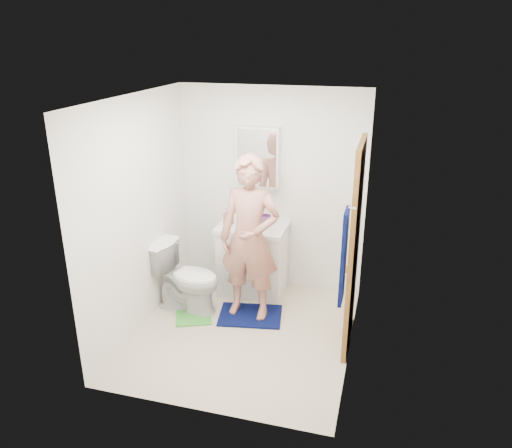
{
  "coord_description": "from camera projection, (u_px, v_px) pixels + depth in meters",
  "views": [
    {
      "loc": [
        1.32,
        -4.27,
        2.94
      ],
      "look_at": [
        0.07,
        0.25,
        1.13
      ],
      "focal_mm": 35.0,
      "sensor_mm": 36.0,
      "label": 1
    }
  ],
  "objects": [
    {
      "name": "wall_back",
      "position": [
        272.0,
        190.0,
        5.88
      ],
      "size": [
        2.2,
        0.02,
        2.4
      ],
      "primitive_type": "cube",
      "color": "white",
      "rests_on": "ground"
    },
    {
      "name": "green_rug",
      "position": [
        194.0,
        318.0,
        5.47
      ],
      "size": [
        0.48,
        0.45,
        0.02
      ],
      "primitive_type": "cube",
      "rotation": [
        0.0,
        0.0,
        0.4
      ],
      "color": "green",
      "rests_on": "floor"
    },
    {
      "name": "soap_dispenser",
      "position": [
        228.0,
        216.0,
        5.76
      ],
      "size": [
        0.12,
        0.12,
        0.2
      ],
      "primitive_type": "imported",
      "rotation": [
        0.0,
        0.0,
        -0.4
      ],
      "color": "#B95E56",
      "rests_on": "countertop"
    },
    {
      "name": "wall_front",
      "position": [
        194.0,
        283.0,
        3.7
      ],
      "size": [
        2.2,
        0.02,
        2.4
      ],
      "primitive_type": "cube",
      "color": "white",
      "rests_on": "ground"
    },
    {
      "name": "toothbrush_cup",
      "position": [
        266.0,
        220.0,
        5.79
      ],
      "size": [
        0.14,
        0.14,
        0.11
      ],
      "primitive_type": "imported",
      "rotation": [
        0.0,
        0.0,
        -0.02
      ],
      "color": "#7D3C85",
      "rests_on": "countertop"
    },
    {
      "name": "towel_hook",
      "position": [
        352.0,
        208.0,
        3.84
      ],
      "size": [
        0.06,
        0.02,
        0.02
      ],
      "primitive_type": "cylinder",
      "rotation": [
        0.0,
        1.57,
        0.0
      ],
      "color": "silver",
      "rests_on": "wall_right"
    },
    {
      "name": "toilet",
      "position": [
        187.0,
        277.0,
        5.54
      ],
      "size": [
        0.84,
        0.57,
        0.79
      ],
      "primitive_type": "imported",
      "rotation": [
        0.0,
        0.0,
        1.4
      ],
      "color": "white",
      "rests_on": "floor"
    },
    {
      "name": "wall_left",
      "position": [
        137.0,
        215.0,
        5.07
      ],
      "size": [
        0.02,
        2.4,
        2.4
      ],
      "primitive_type": "cube",
      "color": "white",
      "rests_on": "ground"
    },
    {
      "name": "faucet",
      "position": [
        257.0,
        215.0,
        5.92
      ],
      "size": [
        0.03,
        0.03,
        0.12
      ],
      "primitive_type": "cylinder",
      "color": "silver",
      "rests_on": "countertop"
    },
    {
      "name": "towel",
      "position": [
        344.0,
        257.0,
        4.0
      ],
      "size": [
        0.03,
        0.24,
        0.8
      ],
      "primitive_type": "cube",
      "color": "#070F43",
      "rests_on": "wall_right"
    },
    {
      "name": "vanity_cabinet",
      "position": [
        253.0,
        260.0,
        5.94
      ],
      "size": [
        0.75,
        0.55,
        0.8
      ],
      "primitive_type": "cube",
      "color": "white",
      "rests_on": "floor"
    },
    {
      "name": "door",
      "position": [
        354.0,
        248.0,
        4.72
      ],
      "size": [
        0.05,
        0.8,
        2.05
      ],
      "primitive_type": "cube",
      "color": "#976229",
      "rests_on": "ground"
    },
    {
      "name": "door_knob",
      "position": [
        346.0,
        269.0,
        4.47
      ],
      "size": [
        0.07,
        0.07,
        0.07
      ],
      "primitive_type": "sphere",
      "color": "gold",
      "rests_on": "door"
    },
    {
      "name": "ceiling",
      "position": [
        240.0,
        97.0,
        4.35
      ],
      "size": [
        2.2,
        2.4,
        0.02
      ],
      "primitive_type": "cube",
      "color": "white",
      "rests_on": "ground"
    },
    {
      "name": "wall_right",
      "position": [
        359.0,
        237.0,
        4.51
      ],
      "size": [
        0.02,
        2.4,
        2.4
      ],
      "primitive_type": "cube",
      "color": "white",
      "rests_on": "ground"
    },
    {
      "name": "bath_mat",
      "position": [
        250.0,
        315.0,
        5.51
      ],
      "size": [
        0.75,
        0.59,
        0.02
      ],
      "primitive_type": "cube",
      "rotation": [
        0.0,
        0.0,
        0.17
      ],
      "color": "#070F43",
      "rests_on": "floor"
    },
    {
      "name": "floor",
      "position": [
        243.0,
        333.0,
        5.23
      ],
      "size": [
        2.2,
        2.4,
        0.02
      ],
      "primitive_type": "cube",
      "color": "beige",
      "rests_on": "ground"
    },
    {
      "name": "medicine_cabinet",
      "position": [
        258.0,
        157.0,
        5.71
      ],
      "size": [
        0.5,
        0.12,
        0.7
      ],
      "primitive_type": "cube",
      "color": "white",
      "rests_on": "wall_back"
    },
    {
      "name": "mirror_panel",
      "position": [
        257.0,
        158.0,
        5.65
      ],
      "size": [
        0.46,
        0.01,
        0.66
      ],
      "primitive_type": "cube",
      "color": "white",
      "rests_on": "wall_back"
    },
    {
      "name": "man",
      "position": [
        250.0,
        239.0,
        5.22
      ],
      "size": [
        0.67,
        0.46,
        1.79
      ],
      "primitive_type": "imported",
      "rotation": [
        0.0,
        0.0,
        -0.05
      ],
      "color": "#B57565",
      "rests_on": "bath_mat"
    },
    {
      "name": "sink_basin",
      "position": [
        253.0,
        226.0,
        5.78
      ],
      "size": [
        0.4,
        0.4,
        0.03
      ],
      "primitive_type": "cylinder",
      "color": "white",
      "rests_on": "countertop"
    },
    {
      "name": "countertop",
      "position": [
        253.0,
        227.0,
        5.78
      ],
      "size": [
        0.79,
        0.59,
        0.05
      ],
      "primitive_type": "cube",
      "color": "white",
      "rests_on": "vanity_cabinet"
    }
  ]
}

